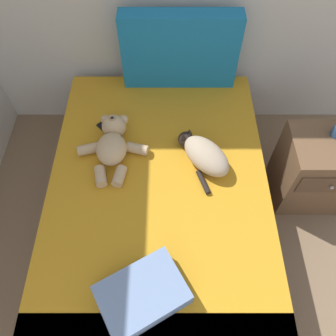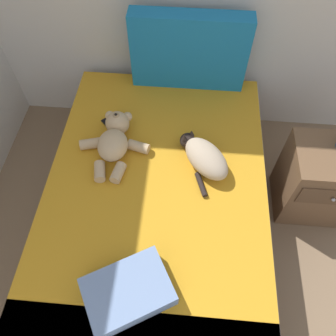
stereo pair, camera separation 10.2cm
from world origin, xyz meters
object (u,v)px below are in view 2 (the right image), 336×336
Objects in this scene: bed at (157,208)px; teddy_bear at (114,139)px; nightstand at (319,181)px; patterned_cushion at (189,51)px; cat at (204,157)px; throw_pillow at (128,292)px; cell_phone at (111,124)px.

teddy_bear reaches higher than bed.
nightstand is at bearing 14.53° from bed.
patterned_cushion is 0.77m from cat.
patterned_cushion is at bearing 82.52° from throw_pillow.
cat is 1.07× the size of throw_pillow.
nightstand is (1.37, -0.00, -0.30)m from teddy_bear.
cat is 0.88m from throw_pillow.
patterned_cushion reaches higher than cat.
bed is 2.57× the size of patterned_cushion.
patterned_cushion is at bearing 100.75° from cat.
cat is at bearing 67.29° from throw_pillow.
cell_phone is 1.46m from nightstand.
teddy_bear is 0.84× the size of nightstand.
patterned_cushion is 1.85× the size of cat.
patterned_cushion is 0.80m from teddy_bear.
nightstand is (1.09, 0.28, 0.04)m from bed.
teddy_bear is at bearing 103.99° from throw_pillow.
bed is 1.08m from patterned_cushion.
bed is at bearing -44.51° from teddy_bear.
bed is at bearing 84.01° from throw_pillow.
teddy_bear reaches higher than throw_pillow.
nightstand is (0.81, 0.08, -0.30)m from cat.
patterned_cushion is 1.58× the size of teddy_bear.
patterned_cushion reaches higher than bed.
throw_pillow is 0.67× the size of nightstand.
cat is 0.68m from cell_phone.
throw_pillow is at bearing -112.71° from cat.
cat is at bearing 35.55° from bed.
nightstand is at bearing -34.27° from patterned_cushion.
cell_phone is at bearing 157.13° from cat.
cat is 0.87m from nightstand.
cell_phone is (-0.63, 0.26, -0.07)m from cat.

